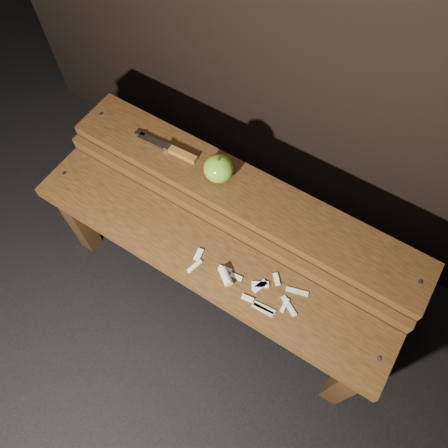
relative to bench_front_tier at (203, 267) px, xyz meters
The scene contains 6 objects.
ground 0.36m from the bench_front_tier, 90.00° to the left, with size 60.00×60.00×0.00m, color black.
bench_front_tier is the anchor object (origin of this frame).
bench_rear_tier 0.23m from the bench_front_tier, 90.00° to the left, with size 1.20×0.21×0.50m.
apple 0.31m from the bench_front_tier, 111.15° to the left, with size 0.09×0.09×0.09m.
knife 0.38m from the bench_front_tier, 137.64° to the left, with size 0.23×0.04×0.02m.
apple_scraps 0.15m from the bench_front_tier, ahead, with size 0.35×0.14×0.03m.
Camera 1 is at (0.34, -0.47, 1.62)m, focal length 35.00 mm.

